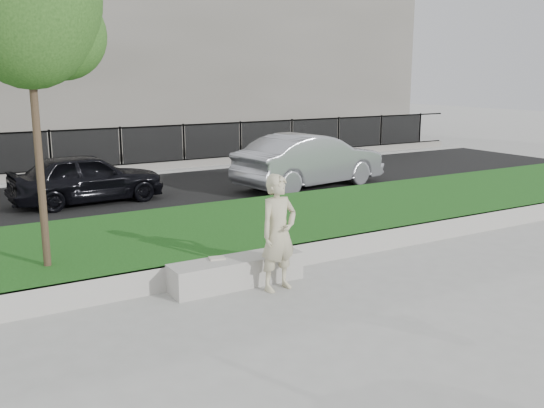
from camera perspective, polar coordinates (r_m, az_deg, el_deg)
ground at (r=9.10m, az=-1.02°, el=-8.95°), size 90.00×90.00×0.00m
grass_bank at (r=11.61m, az=-8.40°, el=-3.35°), size 34.00×4.00×0.40m
grass_kerb at (r=9.90m, az=-4.03°, el=-5.99°), size 34.00×0.08×0.40m
street at (r=16.74m, az=-15.61°, el=0.48°), size 34.00×7.00×0.04m
far_pavement at (r=21.05m, az=-18.88°, el=2.70°), size 34.00×3.00×0.12m
iron_fence at (r=20.01m, az=-18.37°, el=3.67°), size 32.00×0.30×1.50m
building_facade at (r=27.75m, az=-22.77°, el=14.79°), size 34.00×10.00×10.00m
stone_bench at (r=9.62m, az=-3.34°, el=-6.37°), size 2.17×0.54×0.44m
man at (r=9.24m, az=0.61°, el=-2.72°), size 0.72×0.53×1.81m
book at (r=9.53m, az=-5.19°, el=-5.10°), size 0.27×0.22×0.03m
car_dark at (r=16.12m, az=-17.02°, el=2.38°), size 3.89×1.73×1.30m
car_silver at (r=17.68m, az=3.62°, el=4.12°), size 4.92×2.40×1.55m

